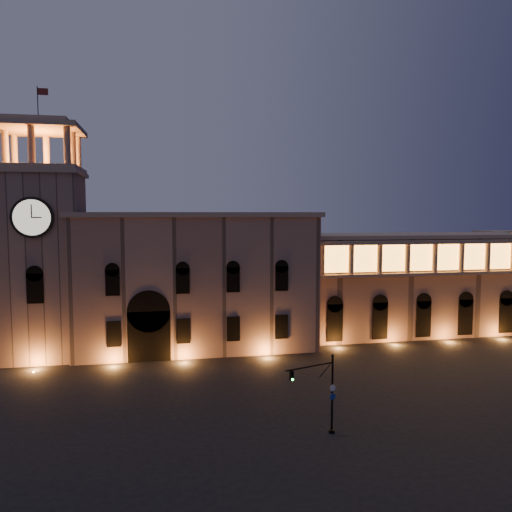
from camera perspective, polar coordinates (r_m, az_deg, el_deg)
ground at (r=46.79m, az=-2.19°, el=-16.99°), size 160.00×160.00×0.00m
government_building at (r=65.60m, az=-6.91°, el=-2.76°), size 30.80×12.80×17.60m
clock_tower at (r=65.62m, az=-23.15°, el=0.17°), size 9.80×9.80×32.40m
colonnade_wing at (r=77.82m, az=18.92°, el=-2.86°), size 40.60×11.50×14.50m
traffic_light at (r=40.85m, az=7.81°, el=-15.31°), size 4.44×1.73×6.39m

